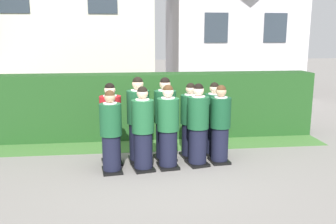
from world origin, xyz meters
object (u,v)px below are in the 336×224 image
student_front_row_0 (111,134)px  student_front_row_2 (168,129)px  student_rear_row_1 (138,122)px  student_rear_row_3 (190,122)px  student_front_row_3 (198,127)px  student_rear_row_4 (214,121)px  student_rear_row_2 (165,121)px  student_in_red_blazer (111,126)px  student_front_row_1 (143,131)px  student_front_row_4 (220,126)px

student_front_row_0 → student_front_row_2: 1.09m
student_rear_row_1 → student_rear_row_3: bearing=7.6°
student_front_row_3 → student_rear_row_4: size_ratio=1.04×
student_rear_row_2 → student_front_row_0: bearing=-150.6°
student_front_row_3 → student_in_red_blazer: (-1.69, 0.27, 0.00)m
student_front_row_1 → student_rear_row_1: student_rear_row_1 is taller
student_rear_row_4 → student_rear_row_3: bearing=-170.2°
student_front_row_2 → student_in_red_blazer: (-1.09, 0.35, 0.00)m
student_in_red_blazer → student_rear_row_4: bearing=8.4°
student_rear_row_2 → student_front_row_3: bearing=-33.4°
student_front_row_4 → student_front_row_1: bearing=-171.1°
student_rear_row_4 → student_in_red_blazer: bearing=-171.6°
student_in_red_blazer → student_rear_row_3: 1.64m
student_front_row_3 → student_in_red_blazer: bearing=171.1°
student_front_row_3 → student_front_row_2: bearing=-171.9°
student_front_row_0 → student_front_row_4: bearing=7.9°
student_front_row_1 → student_front_row_4: size_ratio=1.02×
student_front_row_3 → student_rear_row_1: 1.20m
student_front_row_2 → student_rear_row_1: student_rear_row_1 is taller
student_front_row_4 → student_rear_row_3: student_front_row_4 is taller
student_in_red_blazer → student_rear_row_2: size_ratio=0.95×
student_front_row_3 → student_front_row_4: 0.48m
student_front_row_0 → student_front_row_1: size_ratio=0.97×
student_rear_row_4 → student_front_row_2: bearing=-147.7°
student_front_row_2 → student_rear_row_3: (0.53, 0.58, -0.02)m
student_front_row_4 → student_rear_row_4: 0.49m
student_rear_row_1 → student_rear_row_3: (1.08, 0.14, -0.08)m
student_rear_row_4 → student_front_row_3: bearing=-128.1°
student_front_row_3 → student_front_row_4: bearing=10.8°
student_in_red_blazer → student_rear_row_3: size_ratio=1.03×
student_front_row_1 → student_in_red_blazer: bearing=145.6°
student_rear_row_2 → student_rear_row_3: 0.55m
student_front_row_0 → student_rear_row_2: 1.24m
student_front_row_2 → student_rear_row_3: 0.79m
student_front_row_0 → student_front_row_4: size_ratio=0.99×
student_front_row_4 → student_rear_row_2: bearing=164.0°
student_in_red_blazer → student_front_row_2: bearing=-17.8°
student_rear_row_1 → student_front_row_4: bearing=-9.0°
student_front_row_0 → student_front_row_4: 2.17m
student_front_row_1 → student_rear_row_2: student_rear_row_2 is taller
student_front_row_3 → student_rear_row_2: student_rear_row_2 is taller
student_front_row_2 → student_rear_row_2: size_ratio=0.95×
student_rear_row_3 → student_in_red_blazer: bearing=-172.1°
student_rear_row_2 → student_front_row_4: bearing=-16.0°
student_front_row_2 → student_front_row_0: bearing=-173.6°
student_front_row_0 → student_in_red_blazer: student_in_red_blazer is taller
student_front_row_0 → student_rear_row_2: (1.07, 0.60, 0.07)m
student_front_row_1 → student_rear_row_3: 1.21m
student_front_row_1 → student_rear_row_2: 0.73m
student_front_row_1 → student_rear_row_1: bearing=97.5°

